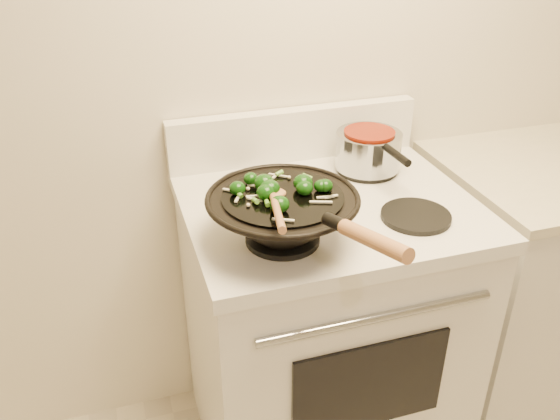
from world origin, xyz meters
name	(u,v)px	position (x,y,z in m)	size (l,w,h in m)	color
stove	(323,329)	(-0.12, 1.17, 0.47)	(0.78, 0.67, 1.08)	white
counter_unit	(551,278)	(0.76, 1.20, 0.46)	(0.87, 0.62, 0.91)	white
wok	(284,215)	(-0.29, 1.02, 0.99)	(0.36, 0.59, 0.20)	black
stirfry	(280,188)	(-0.30, 1.03, 1.06)	(0.25, 0.24, 0.04)	#0C3408
wooden_spoon	(275,202)	(-0.34, 0.95, 1.07)	(0.10, 0.29, 0.08)	#A0693F
saucepan	(369,149)	(0.06, 1.32, 0.99)	(0.19, 0.31, 0.11)	#94979C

